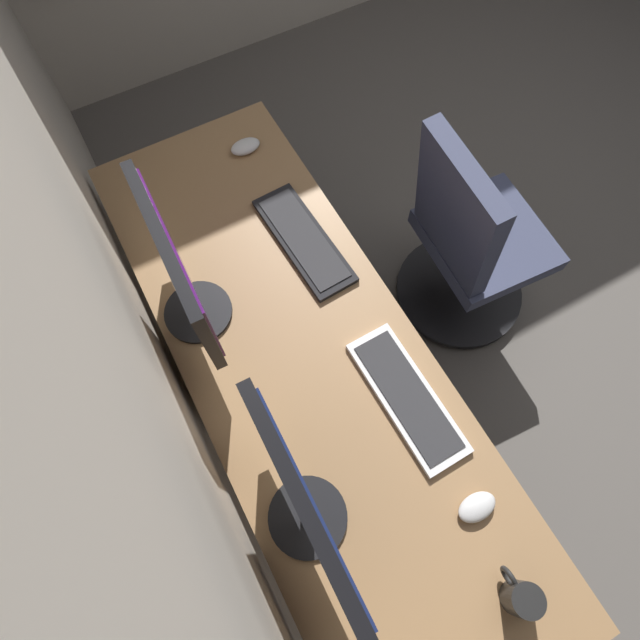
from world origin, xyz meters
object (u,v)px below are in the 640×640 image
drawer_pedestal (275,352)px  keyboard_spare (304,240)px  keyboard_main (407,397)px  office_chair (469,247)px  monitor_primary (306,510)px  mouse_main (245,146)px  coffee_mug (521,598)px  monitor_secondary (180,273)px  mouse_spare (477,507)px

drawer_pedestal → keyboard_spare: keyboard_spare is taller
keyboard_spare → keyboard_main: bearing=-178.9°
keyboard_main → office_chair: size_ratio=0.44×
keyboard_spare → monitor_primary: bearing=152.8°
drawer_pedestal → mouse_main: bearing=-20.0°
keyboard_main → coffee_mug: bearing=176.1°
drawer_pedestal → mouse_main: 0.73m
drawer_pedestal → keyboard_main: bearing=-153.1°
monitor_primary → office_chair: (0.56, -0.98, -0.53)m
drawer_pedestal → monitor_secondary: (0.08, 0.18, 0.62)m
monitor_primary → monitor_secondary: (0.65, 0.02, -0.02)m
monitor_primary → monitor_secondary: monitor_primary is taller
mouse_main → coffee_mug: (-1.54, 0.02, 0.03)m
office_chair → coffee_mug: bearing=146.4°
mouse_main → coffee_mug: bearing=179.1°
keyboard_spare → coffee_mug: (-1.11, 0.02, 0.03)m
mouse_spare → office_chair: size_ratio=0.11×
mouse_main → office_chair: bearing=-133.9°
monitor_primary → coffee_mug: monitor_primary is taller
keyboard_main → mouse_main: mouse_main is taller
drawer_pedestal → monitor_secondary: 0.65m
monitor_primary → mouse_main: size_ratio=4.79×
mouse_spare → drawer_pedestal: bearing=16.0°
monitor_secondary → mouse_spare: monitor_secondary is taller
mouse_spare → office_chair: bearing=-38.8°
keyboard_main → coffee_mug: 0.53m
monitor_primary → keyboard_spare: bearing=-27.2°
monitor_secondary → mouse_spare: size_ratio=4.51×
drawer_pedestal → keyboard_spare: 0.47m
keyboard_main → mouse_spare: (-0.33, 0.00, 0.01)m
monitor_secondary → mouse_main: (0.49, -0.39, -0.22)m
monitor_primary → keyboard_main: (0.14, -0.38, -0.25)m
monitor_primary → mouse_spare: size_ratio=4.79×
mouse_spare → office_chair: 1.00m
keyboard_main → keyboard_spare: size_ratio=0.99×
keyboard_main → mouse_spare: bearing=179.6°
monitor_secondary → keyboard_main: monitor_secondary is taller
monitor_primary → mouse_main: bearing=-17.9°
monitor_secondary → office_chair: monitor_secondary is taller
monitor_secondary → coffee_mug: size_ratio=3.95×
keyboard_spare → office_chair: size_ratio=0.44×
keyboard_main → coffee_mug: (-0.53, 0.04, 0.03)m
mouse_spare → office_chair: (0.74, -0.60, -0.29)m
keyboard_spare → mouse_main: mouse_main is taller
monitor_primary → office_chair: monitor_primary is taller
monitor_secondary → office_chair: bearing=-95.4°
mouse_spare → monitor_secondary: bearing=25.2°
keyboard_main → drawer_pedestal: bearing=26.9°
coffee_mug → mouse_spare: bearing=-9.3°
drawer_pedestal → monitor_primary: 0.87m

